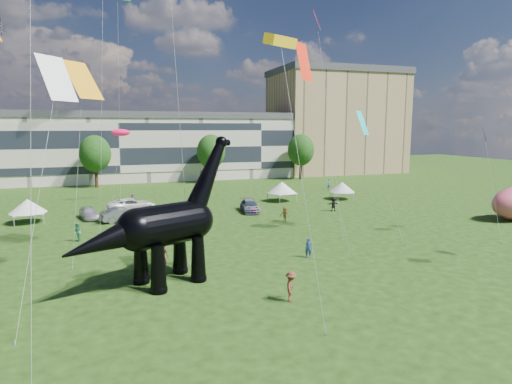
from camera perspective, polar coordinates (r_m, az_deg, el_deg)
name	(u,v)px	position (r m, az deg, el deg)	size (l,w,h in m)	color
ground	(266,289)	(27.75, 1.29, -12.84)	(220.00, 220.00, 0.00)	#16330C
terrace_row	(119,149)	(86.46, -17.77, 5.43)	(78.00, 11.00, 12.00)	beige
apartment_block	(336,124)	(101.73, 10.56, 8.92)	(28.00, 18.00, 22.00)	tan
tree_mid_left	(95,151)	(77.53, -20.69, 5.18)	(5.20, 5.20, 9.44)	#382314
tree_mid_right	(211,149)	(79.22, -6.02, 5.75)	(5.20, 5.20, 9.44)	#382314
tree_far_right	(301,147)	(84.84, 6.01, 5.93)	(5.20, 5.20, 9.44)	#382314
dinosaur_sculpture	(161,228)	(28.21, -12.50, -4.73)	(11.69, 6.72, 9.92)	black
car_silver	(89,213)	(51.52, -21.43, -2.59)	(1.64, 4.07, 1.39)	silver
car_grey	(122,214)	(48.92, -17.37, -2.86)	(1.62, 4.66, 1.53)	slate
car_white	(132,205)	(54.38, -16.25, -1.64)	(2.69, 5.84, 1.62)	white
car_dark	(250,206)	(51.94, -0.82, -1.89)	(1.97, 4.84, 1.40)	#595960
gazebo_near	(282,188)	(59.32, 3.47, 0.60)	(4.84, 4.84, 2.74)	silver
gazebo_far	(342,187)	(62.05, 11.41, 0.63)	(4.40, 4.40, 2.47)	silver
gazebo_left	(28,206)	(51.77, -28.16, -1.68)	(4.43, 4.43, 2.61)	silver
visitors	(183,226)	(41.48, -9.70, -4.44)	(52.18, 41.30, 1.89)	black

